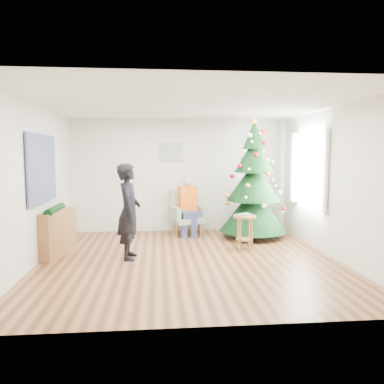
{
  "coord_description": "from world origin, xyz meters",
  "views": [
    {
      "loc": [
        -0.52,
        -6.2,
        1.79
      ],
      "look_at": [
        0.1,
        0.6,
        1.1
      ],
      "focal_mm": 35.0,
      "sensor_mm": 36.0,
      "label": 1
    }
  ],
  "objects": [
    {
      "name": "laptop",
      "position": [
        1.1,
        0.63,
        0.66
      ],
      "size": [
        0.42,
        0.39,
        0.03
      ],
      "primitive_type": "imported",
      "rotation": [
        0.0,
        0.0,
        0.6
      ],
      "color": "silver",
      "rests_on": "stool"
    },
    {
      "name": "stool",
      "position": [
        1.1,
        0.63,
        0.33
      ],
      "size": [
        0.43,
        0.43,
        0.64
      ],
      "rotation": [
        0.0,
        0.0,
        0.26
      ],
      "color": "brown",
      "rests_on": "floor"
    },
    {
      "name": "standing_man",
      "position": [
        -1.02,
        0.19,
        0.82
      ],
      "size": [
        0.39,
        0.6,
        1.64
      ],
      "primitive_type": "imported",
      "rotation": [
        0.0,
        0.0,
        1.57
      ],
      "color": "black",
      "rests_on": "floor"
    },
    {
      "name": "wall_left",
      "position": [
        -2.5,
        0.0,
        1.3
      ],
      "size": [
        0.0,
        5.0,
        5.0
      ],
      "primitive_type": "plane",
      "rotation": [
        1.57,
        0.0,
        1.57
      ],
      "color": "silver",
      "rests_on": "floor"
    },
    {
      "name": "ceiling",
      "position": [
        0.0,
        0.0,
        2.6
      ],
      "size": [
        5.0,
        5.0,
        0.0
      ],
      "primitive_type": "plane",
      "rotation": [
        3.14,
        0.0,
        0.0
      ],
      "color": "white",
      "rests_on": "wall_back"
    },
    {
      "name": "tapestry",
      "position": [
        -2.46,
        0.3,
        1.55
      ],
      "size": [
        0.03,
        1.5,
        1.15
      ],
      "primitive_type": "cube",
      "color": "black",
      "rests_on": "wall_left"
    },
    {
      "name": "wall_right",
      "position": [
        2.5,
        0.0,
        1.3
      ],
      "size": [
        0.0,
        5.0,
        5.0
      ],
      "primitive_type": "plane",
      "rotation": [
        1.57,
        0.0,
        -1.57
      ],
      "color": "silver",
      "rests_on": "floor"
    },
    {
      "name": "wall_back",
      "position": [
        0.0,
        2.5,
        1.3
      ],
      "size": [
        5.0,
        0.0,
        5.0
      ],
      "primitive_type": "plane",
      "rotation": [
        1.57,
        0.0,
        0.0
      ],
      "color": "silver",
      "rests_on": "floor"
    },
    {
      "name": "garland",
      "position": [
        -2.33,
        0.49,
        0.82
      ],
      "size": [
        0.14,
        0.9,
        0.14
      ],
      "primitive_type": "cylinder",
      "rotation": [
        1.57,
        0.0,
        0.0
      ],
      "color": "black",
      "rests_on": "console"
    },
    {
      "name": "game_controller",
      "position": [
        -0.85,
        0.16,
        1.09
      ],
      "size": [
        0.04,
        0.13,
        0.04
      ],
      "primitive_type": "cube",
      "rotation": [
        0.0,
        0.0,
        0.0
      ],
      "color": "white",
      "rests_on": "standing_man"
    },
    {
      "name": "framed_picture",
      "position": [
        -0.2,
        2.46,
        1.85
      ],
      "size": [
        0.52,
        0.05,
        0.42
      ],
      "color": "tan",
      "rests_on": "wall_back"
    },
    {
      "name": "armchair",
      "position": [
        0.12,
        2.06,
        0.36
      ],
      "size": [
        0.84,
        0.82,
        0.98
      ],
      "rotation": [
        0.0,
        0.0,
        0.31
      ],
      "color": "gray",
      "rests_on": "floor"
    },
    {
      "name": "floor",
      "position": [
        0.0,
        0.0,
        0.0
      ],
      "size": [
        5.0,
        5.0,
        0.0
      ],
      "primitive_type": "plane",
      "color": "brown",
      "rests_on": "ground"
    },
    {
      "name": "wall_front",
      "position": [
        0.0,
        -2.5,
        1.3
      ],
      "size": [
        5.0,
        0.0,
        5.0
      ],
      "primitive_type": "plane",
      "rotation": [
        -1.57,
        0.0,
        0.0
      ],
      "color": "silver",
      "rests_on": "floor"
    },
    {
      "name": "window_panel",
      "position": [
        2.47,
        1.0,
        1.5
      ],
      "size": [
        0.04,
        1.3,
        1.4
      ],
      "primitive_type": "cube",
      "color": "white",
      "rests_on": "wall_right"
    },
    {
      "name": "christmas_tree",
      "position": [
        1.52,
        1.64,
        1.17
      ],
      "size": [
        1.43,
        1.43,
        2.59
      ],
      "rotation": [
        0.0,
        0.0,
        -0.05
      ],
      "color": "#3F2816",
      "rests_on": "floor"
    },
    {
      "name": "seated_person",
      "position": [
        0.14,
        2.01,
        0.65
      ],
      "size": [
        0.48,
        0.63,
        1.28
      ],
      "rotation": [
        0.0,
        0.0,
        0.31
      ],
      "color": "navy",
      "rests_on": "armchair"
    },
    {
      "name": "curtains",
      "position": [
        2.44,
        1.0,
        1.5
      ],
      "size": [
        0.05,
        1.75,
        1.5
      ],
      "color": "white",
      "rests_on": "wall_right"
    },
    {
      "name": "console",
      "position": [
        -2.33,
        0.49,
        0.4
      ],
      "size": [
        0.53,
        1.04,
        0.8
      ],
      "primitive_type": "cube",
      "rotation": [
        0.0,
        0.0,
        -0.24
      ],
      "color": "brown",
      "rests_on": "floor"
    }
  ]
}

